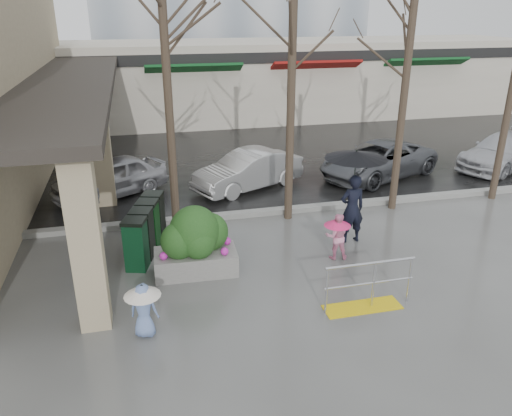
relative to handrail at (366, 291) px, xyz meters
name	(u,v)px	position (x,y,z in m)	size (l,w,h in m)	color
ground	(284,285)	(-1.36, 1.20, -0.38)	(120.00, 120.00, 0.00)	#51514F
street_asphalt	(181,106)	(-1.36, 23.20, -0.37)	(120.00, 36.00, 0.01)	black
curb	(244,214)	(-1.36, 5.20, -0.30)	(120.00, 0.30, 0.15)	gray
canopy_slab	(68,77)	(-6.16, 9.20, 3.25)	(2.80, 18.00, 0.25)	#2D2823
pillar_front	(86,242)	(-5.26, 0.70, 1.37)	(0.55, 0.55, 3.50)	tan
pillar_back	(101,149)	(-5.26, 7.20, 1.37)	(0.55, 0.55, 3.50)	tan
storefront_row	(224,80)	(0.64, 19.17, 1.64)	(34.00, 6.74, 4.00)	beige
handrail	(366,291)	(0.00, 0.00, 0.00)	(1.90, 0.50, 1.03)	yellow
tree_west	(164,33)	(-3.36, 4.80, 4.71)	(3.20, 3.20, 6.80)	#382B21
tree_midwest	(293,26)	(-0.16, 4.80, 4.86)	(3.20, 3.20, 7.00)	#382B21
tree_mideast	(410,39)	(3.14, 4.80, 4.48)	(3.20, 3.20, 6.50)	#382B21
woman	(354,185)	(0.95, 2.95, 1.17)	(1.55, 1.55, 2.45)	black
child_pink	(337,233)	(0.24, 2.16, 0.28)	(0.65, 0.65, 1.15)	#F998BF
child_blue	(143,305)	(-4.36, 0.12, 0.28)	(0.67, 0.67, 1.07)	#6C87C1
planter	(195,241)	(-3.14, 2.27, 0.40)	(1.90, 1.10, 1.62)	#65625E
news_boxes	(146,229)	(-4.20, 3.58, 0.24)	(1.12, 2.26, 1.24)	#0D3A1E
car_a	(110,177)	(-5.15, 7.87, 0.25)	(1.49, 3.70, 1.26)	#A7A7AC
car_b	(248,170)	(-0.71, 7.56, 0.25)	(1.33, 3.82, 1.26)	beige
car_c	(378,160)	(4.05, 7.65, 0.25)	(2.09, 4.53, 1.26)	#585B60
car_d	(503,151)	(9.14, 7.57, 0.25)	(1.77, 4.34, 1.26)	silver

